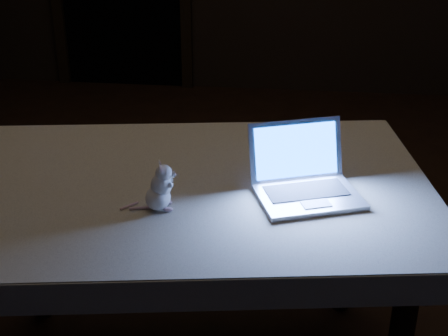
# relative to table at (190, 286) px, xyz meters

# --- Properties ---
(floor) EXTENTS (5.00, 5.00, 0.00)m
(floor) POSITION_rel_table_xyz_m (0.08, 0.56, -0.37)
(floor) COLOR black
(floor) RESTS_ON ground
(table) EXTENTS (1.49, 1.08, 0.73)m
(table) POSITION_rel_table_xyz_m (0.00, 0.00, 0.00)
(table) COLOR black
(table) RESTS_ON floor
(tablecloth) EXTENTS (1.69, 1.38, 0.09)m
(tablecloth) POSITION_rel_table_xyz_m (0.07, -0.06, 0.33)
(tablecloth) COLOR beige
(tablecloth) RESTS_ON table
(laptop) EXTENTS (0.35, 0.33, 0.19)m
(laptop) POSITION_rel_table_xyz_m (0.36, -0.06, 0.47)
(laptop) COLOR #B9B8BE
(laptop) RESTS_ON tablecloth
(plush_mouse) EXTENTS (0.13, 0.13, 0.14)m
(plush_mouse) POSITION_rel_table_xyz_m (-0.06, -0.16, 0.44)
(plush_mouse) COLOR white
(plush_mouse) RESTS_ON tablecloth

